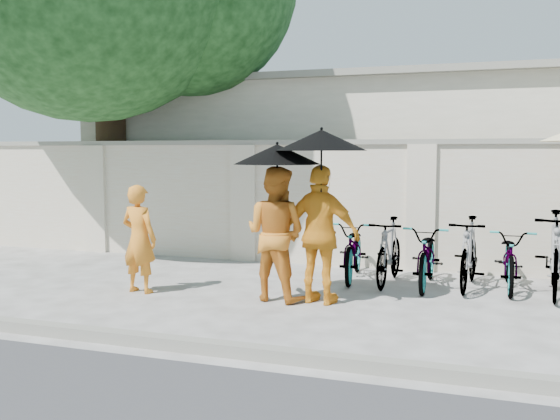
% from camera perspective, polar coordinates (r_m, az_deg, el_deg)
% --- Properties ---
extents(ground, '(80.00, 80.00, 0.00)m').
position_cam_1_polar(ground, '(7.75, -4.98, -8.75)').
color(ground, '#B8B7B4').
extents(kerb, '(40.00, 0.16, 0.12)m').
position_cam_1_polar(kerb, '(6.27, -11.40, -11.67)').
color(kerb, gray).
rests_on(kerb, ground).
extents(compound_wall, '(20.00, 0.30, 2.00)m').
position_cam_1_polar(compound_wall, '(10.31, 7.33, 0.39)').
color(compound_wall, beige).
rests_on(compound_wall, ground).
extents(building_behind, '(14.00, 6.00, 3.20)m').
position_cam_1_polar(building_behind, '(13.91, 14.57, 4.02)').
color(building_behind, beige).
rests_on(building_behind, ground).
extents(monk_left, '(0.57, 0.42, 1.45)m').
position_cam_1_polar(monk_left, '(8.54, -12.76, -2.59)').
color(monk_left, orange).
rests_on(monk_left, ground).
extents(monk_center, '(0.94, 0.80, 1.70)m').
position_cam_1_polar(monk_center, '(7.90, -0.41, -2.17)').
color(monk_center, orange).
rests_on(monk_center, ground).
extents(parasol_center, '(1.09, 1.09, 1.01)m').
position_cam_1_polar(parasol_center, '(7.74, -0.26, 5.12)').
color(parasol_center, black).
rests_on(parasol_center, ground).
extents(monk_right, '(1.07, 0.60, 1.73)m').
position_cam_1_polar(monk_right, '(7.72, 3.77, -2.26)').
color(monk_right, orange).
rests_on(monk_right, ground).
extents(parasol_right, '(1.11, 1.11, 1.17)m').
position_cam_1_polar(parasol_right, '(7.57, 3.81, 6.38)').
color(parasol_right, black).
rests_on(parasol_right, ground).
extents(bike_0, '(0.76, 1.74, 0.89)m').
position_cam_1_polar(bike_0, '(9.28, 6.81, -3.61)').
color(bike_0, gray).
rests_on(bike_0, ground).
extents(bike_1, '(0.51, 1.60, 0.95)m').
position_cam_1_polar(bike_1, '(9.00, 9.95, -3.74)').
color(bike_1, gray).
rests_on(bike_1, ground).
extents(bike_2, '(0.60, 1.69, 0.89)m').
position_cam_1_polar(bike_2, '(8.94, 13.38, -4.08)').
color(bike_2, gray).
rests_on(bike_2, ground).
extents(bike_3, '(0.59, 1.68, 0.99)m').
position_cam_1_polar(bike_3, '(8.97, 16.89, -3.80)').
color(bike_3, gray).
rests_on(bike_3, ground).
extents(bike_4, '(0.60, 1.65, 0.86)m').
position_cam_1_polar(bike_4, '(9.09, 20.32, -4.19)').
color(bike_4, gray).
rests_on(bike_4, ground).
extents(bike_5, '(0.64, 1.88, 1.11)m').
position_cam_1_polar(bike_5, '(8.95, 23.84, -3.66)').
color(bike_5, gray).
rests_on(bike_5, ground).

